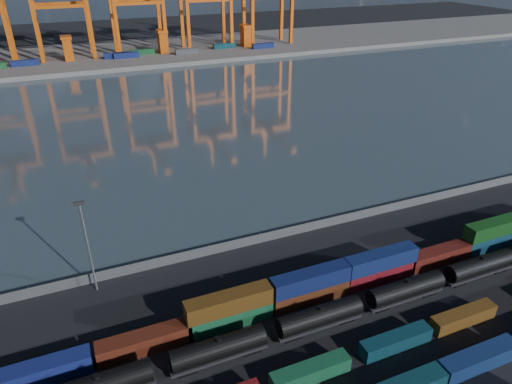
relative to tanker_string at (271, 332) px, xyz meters
name	(u,v)px	position (x,y,z in m)	size (l,w,h in m)	color
ground	(338,348)	(8.39, -4.48, -2.10)	(700.00, 700.00, 0.00)	black
harbor_water	(168,119)	(8.39, 100.52, -2.09)	(700.00, 700.00, 0.00)	#34434B
far_quay	(121,54)	(8.39, 205.52, -1.10)	(700.00, 70.00, 2.00)	#514F4C
container_row_mid	(377,348)	(12.51, -7.45, -0.91)	(140.47, 2.22, 2.37)	#373A3B
container_row_north	(349,277)	(16.40, 5.78, 0.37)	(142.66, 2.65, 5.64)	#0F1D4C
tanker_string	(271,332)	(0.00, 0.00, 0.00)	(122.11, 2.92, 4.18)	black
waterfront_fence	(260,238)	(8.39, 23.52, -1.10)	(160.12, 0.12, 2.20)	#595B5E
yard_light_mast	(87,243)	(-21.61, 21.52, 7.20)	(1.60, 0.40, 16.60)	slate
quay_containers	(101,57)	(-2.61, 190.98, 1.20)	(172.58, 10.99, 2.60)	navy
straddle_carriers	(117,44)	(5.89, 195.52, 5.72)	(140.00, 7.00, 11.10)	#CA500E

